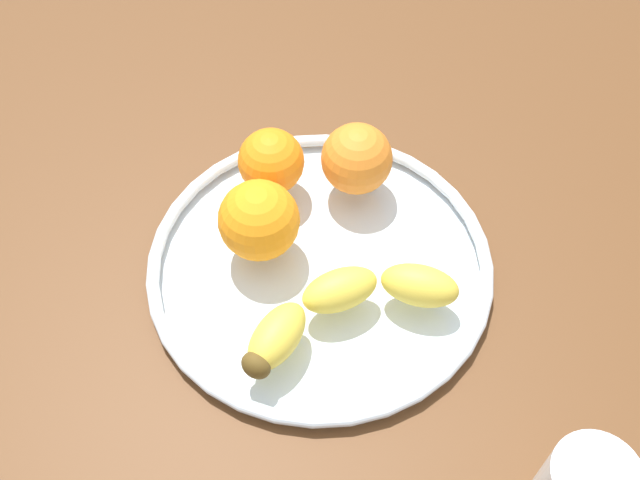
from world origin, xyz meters
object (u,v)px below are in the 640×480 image
object	(u,v)px
orange_back_left	(357,159)
orange_front_left	(259,220)
fruit_bowl	(320,265)
banana	(343,306)
orange_back_right	(271,161)

from	to	relation	value
orange_back_left	orange_front_left	bearing A→B (deg)	-2.81
fruit_bowl	banana	world-z (taller)	banana
orange_back_left	orange_front_left	distance (cm)	11.53
banana	orange_front_left	xyz separation A→B (cm)	(0.13, -10.57, 1.82)
banana	fruit_bowl	bearing A→B (deg)	-94.51
banana	orange_front_left	bearing A→B (deg)	-68.61
fruit_bowl	orange_back_right	distance (cm)	10.87
orange_back_right	orange_back_left	bearing A→B (deg)	137.93
orange_front_left	orange_back_left	bearing A→B (deg)	177.19
orange_front_left	fruit_bowl	bearing A→B (deg)	119.85
fruit_bowl	orange_back_right	bearing A→B (deg)	-105.67
orange_back_left	orange_back_right	distance (cm)	8.06
fruit_bowl	orange_front_left	xyz separation A→B (cm)	(2.80, -4.89, 4.53)
banana	orange_front_left	size ratio (longest dim) A/B	2.72
orange_front_left	orange_back_right	distance (cm)	7.36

